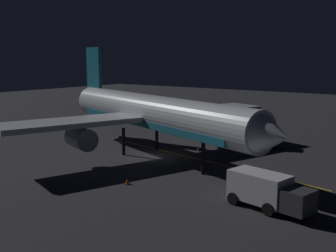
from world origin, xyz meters
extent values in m
cube|color=#303035|center=(0.00, 0.00, -0.10)|extent=(180.00, 180.00, 0.20)
cube|color=gold|center=(-2.03, 4.00, 0.00)|extent=(5.43, 29.33, 0.01)
cylinder|color=silver|center=(0.00, 0.00, 4.76)|extent=(12.68, 29.77, 3.58)
cube|color=teal|center=(0.00, 0.00, 3.77)|extent=(11.12, 25.41, 0.64)
cone|color=silver|center=(4.97, 15.36, 4.76)|extent=(4.22, 3.80, 3.51)
cone|color=silver|center=(-5.14, -15.87, 4.76)|extent=(4.39, 5.08, 3.22)
cube|color=teal|center=(-4.33, -13.38, 9.14)|extent=(1.45, 3.54, 5.19)
cube|color=silver|center=(-8.66, 1.22, 4.22)|extent=(14.47, 8.77, 0.50)
cylinder|color=slate|center=(-7.64, 2.15, 2.82)|extent=(2.98, 3.69, 2.10)
cube|color=silver|center=(7.74, -4.09, 4.22)|extent=(14.47, 8.77, 0.50)
cylinder|color=slate|center=(7.46, -2.74, 2.82)|extent=(2.98, 3.69, 2.10)
cylinder|color=black|center=(2.55, 7.88, 1.48)|extent=(0.45, 0.45, 2.97)
cylinder|color=black|center=(-2.81, -1.72, 1.48)|extent=(0.45, 0.45, 2.97)
cylinder|color=black|center=(1.27, -3.05, 1.48)|extent=(0.45, 0.45, 2.97)
cube|color=silver|center=(7.26, 15.50, 1.46)|extent=(2.82, 4.52, 2.02)
cube|color=#38383D|center=(7.80, 18.45, 1.20)|extent=(2.29, 2.13, 1.50)
cylinder|color=black|center=(7.52, 16.95, 0.45)|extent=(2.43, 1.30, 0.90)
cylinder|color=black|center=(6.99, 14.05, 0.45)|extent=(2.43, 1.30, 0.90)
cube|color=silver|center=(-10.85, 5.38, 1.43)|extent=(3.17, 4.68, 1.96)
cube|color=#38383D|center=(-11.66, 8.30, 1.20)|extent=(2.41, 2.27, 1.50)
cylinder|color=black|center=(-11.25, 6.82, 0.45)|extent=(2.47, 1.49, 0.90)
cylinder|color=black|center=(-10.45, 3.94, 0.45)|extent=(2.47, 1.49, 0.90)
cylinder|color=black|center=(5.34, 13.92, 0.42)|extent=(0.32, 0.32, 0.85)
cylinder|color=yellow|center=(5.34, 13.92, 1.18)|extent=(0.40, 0.40, 0.65)
sphere|color=tan|center=(5.34, 13.92, 1.62)|extent=(0.24, 0.24, 0.24)
cone|color=#EA590F|center=(-5.31, 2.29, 0.28)|extent=(0.36, 0.36, 0.55)
cube|color=black|center=(-5.31, 2.29, 0.01)|extent=(0.50, 0.50, 0.03)
cone|color=#EA590F|center=(8.92, 4.51, 0.28)|extent=(0.36, 0.36, 0.55)
cube|color=black|center=(8.92, 4.51, 0.01)|extent=(0.50, 0.50, 0.03)
camera|label=1|loc=(33.61, 27.35, 10.38)|focal=44.68mm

